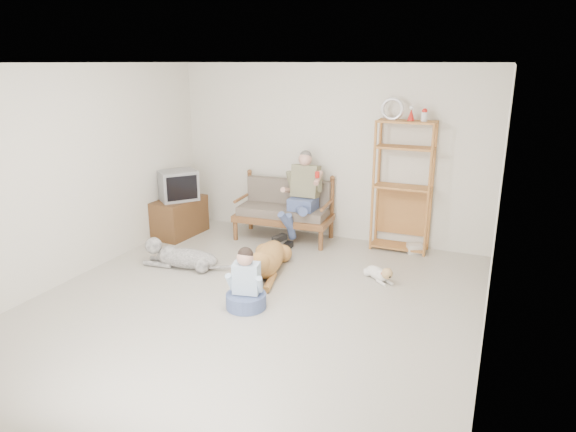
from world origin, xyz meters
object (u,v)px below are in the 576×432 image
at_px(etagere, 402,185).
at_px(golden_retriever, 267,260).
at_px(tv_stand, 179,217).
at_px(loveseat, 285,208).

relative_size(etagere, golden_retriever, 1.45).
relative_size(tv_stand, golden_retriever, 0.61).
bearing_deg(golden_retriever, etagere, 35.22).
bearing_deg(tv_stand, etagere, 16.02).
relative_size(loveseat, etagere, 0.69).
xyz_separation_m(etagere, golden_retriever, (-1.43, -1.62, -0.79)).
xyz_separation_m(loveseat, golden_retriever, (0.36, -1.45, -0.29)).
xyz_separation_m(loveseat, tv_stand, (-1.64, -0.53, -0.19)).
bearing_deg(tv_stand, golden_retriever, -20.24).
distance_m(loveseat, tv_stand, 1.73).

